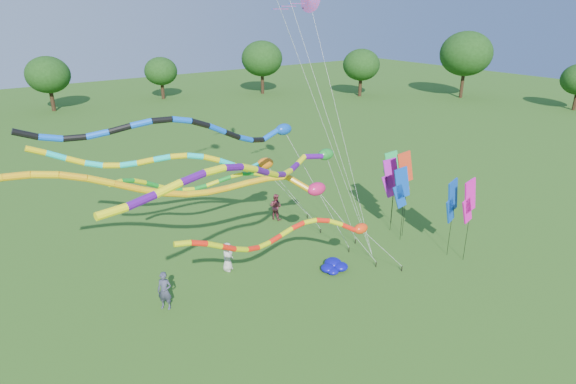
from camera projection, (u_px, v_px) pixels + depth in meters
ground at (396, 312)px, 21.59m from camera, size 160.00×160.00×0.00m
tree_ring at (543, 195)px, 20.00m from camera, size 117.37×115.86×9.63m
tube_kite_red at (300, 234)px, 20.69m from camera, size 11.69×1.26×5.52m
tube_kite_orange at (208, 185)px, 20.66m from camera, size 16.07×4.72×7.79m
tube_kite_purple at (272, 168)px, 18.31m from camera, size 14.83×5.92×8.87m
tube_kite_blue at (205, 131)px, 19.10m from camera, size 14.80×1.21×9.67m
tube_kite_cyan at (190, 162)px, 24.32m from camera, size 14.11×3.80×7.46m
tube_kite_green at (220, 180)px, 25.55m from camera, size 12.18×1.36×6.07m
delta_kite_high_c at (309, 1)px, 23.36m from camera, size 3.75×4.65×13.77m
banner_pole_green at (392, 170)px, 29.14m from camera, size 1.10×0.52×4.78m
banner_pole_blue_a at (401, 188)px, 26.98m from camera, size 1.14×0.37×4.56m
banner_pole_magenta_b at (469, 201)px, 24.64m from camera, size 1.16×0.10×4.74m
banner_pole_violet at (390, 178)px, 28.19m from camera, size 1.09×0.55×4.67m
banner_pole_red at (404, 172)px, 27.15m from camera, size 1.14×0.39×5.32m
banner_pole_blue_b at (452, 201)px, 25.21m from camera, size 1.16×0.24×4.53m
blue_nylon_heap at (333, 265)px, 25.11m from camera, size 1.44×1.46×0.45m
person_a at (228, 257)px, 24.76m from camera, size 0.91×0.83×1.56m
person_b at (165, 291)px, 21.56m from camera, size 0.77×0.78×1.82m
person_c at (276, 207)px, 30.68m from camera, size 0.95×1.04×1.73m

